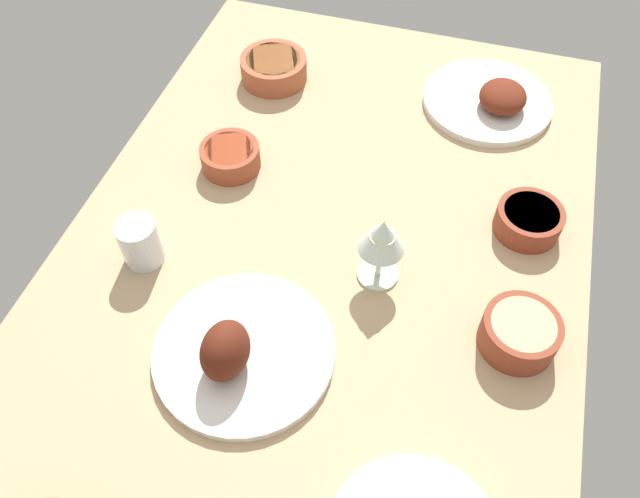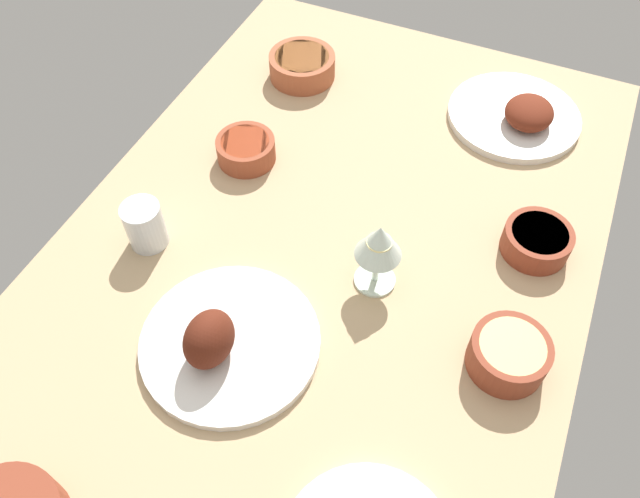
% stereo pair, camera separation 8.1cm
% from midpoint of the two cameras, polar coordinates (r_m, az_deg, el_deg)
% --- Properties ---
extents(dining_table, '(1.40, 0.90, 0.04)m').
position_cam_midpoint_polar(dining_table, '(1.10, -2.09, -1.36)').
color(dining_table, tan).
rests_on(dining_table, ground).
extents(plate_near_viewer, '(0.28, 0.28, 0.10)m').
position_cam_midpoint_polar(plate_near_viewer, '(0.97, -9.78, -9.23)').
color(plate_near_viewer, silver).
rests_on(plate_near_viewer, dining_table).
extents(plate_center_main, '(0.27, 0.27, 0.06)m').
position_cam_midpoint_polar(plate_center_main, '(1.38, 13.66, 12.92)').
color(plate_center_main, silver).
rests_on(plate_center_main, dining_table).
extents(bowl_sauce, '(0.11, 0.11, 0.05)m').
position_cam_midpoint_polar(bowl_sauce, '(1.23, -10.01, 8.20)').
color(bowl_sauce, brown).
rests_on(bowl_sauce, dining_table).
extents(bowl_soup, '(0.14, 0.14, 0.05)m').
position_cam_midpoint_polar(bowl_soup, '(1.42, -5.90, 15.96)').
color(bowl_soup, '#A35133').
rests_on(bowl_soup, dining_table).
extents(bowl_cream, '(0.12, 0.12, 0.05)m').
position_cam_midpoint_polar(bowl_cream, '(1.15, 16.49, 2.49)').
color(bowl_cream, brown).
rests_on(bowl_cream, dining_table).
extents(bowl_pasta, '(0.12, 0.12, 0.06)m').
position_cam_midpoint_polar(bowl_pasta, '(1.00, 15.44, -7.42)').
color(bowl_pasta, brown).
rests_on(bowl_pasta, dining_table).
extents(wine_glass, '(0.08, 0.08, 0.14)m').
position_cam_midpoint_polar(wine_glass, '(0.98, 3.32, 0.86)').
color(wine_glass, silver).
rests_on(wine_glass, dining_table).
extents(water_tumbler, '(0.07, 0.07, 0.09)m').
position_cam_midpoint_polar(water_tumbler, '(1.10, -18.01, 0.47)').
color(water_tumbler, silver).
rests_on(water_tumbler, dining_table).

